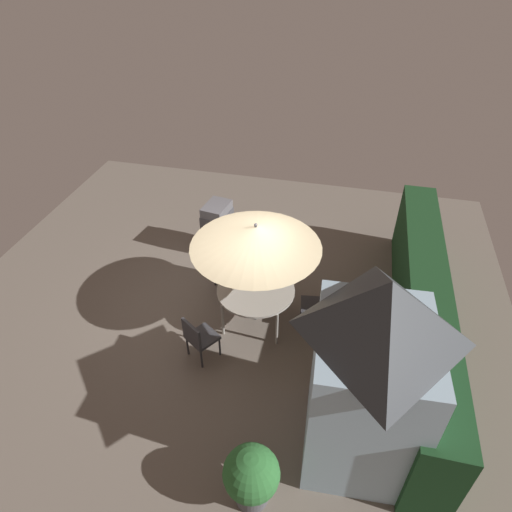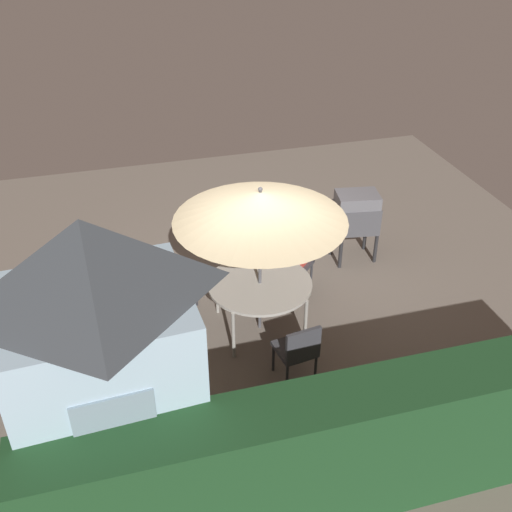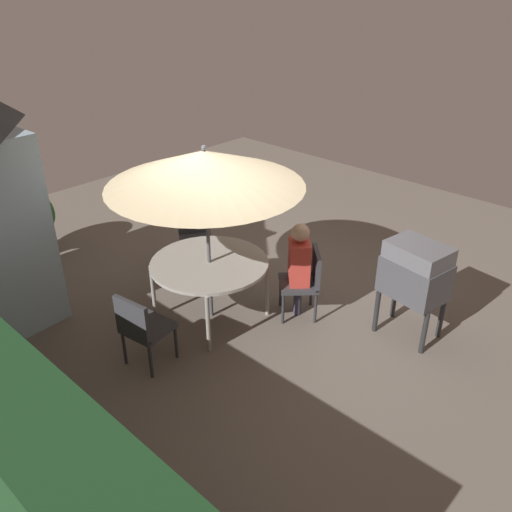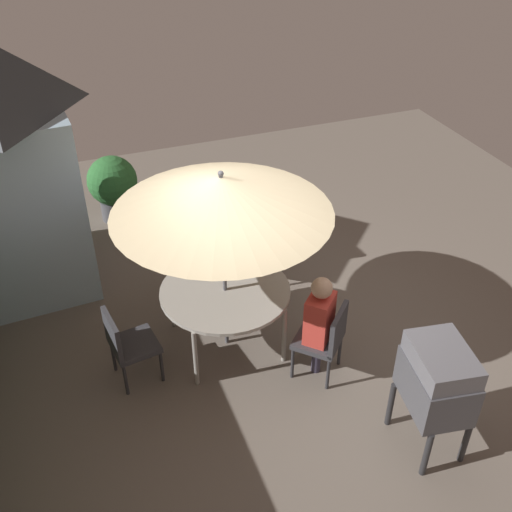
{
  "view_description": "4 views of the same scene",
  "coord_description": "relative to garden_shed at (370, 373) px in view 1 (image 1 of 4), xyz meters",
  "views": [
    {
      "loc": [
        5.99,
        1.97,
        6.25
      ],
      "look_at": [
        -0.29,
        0.5,
        1.21
      ],
      "focal_mm": 31.24,
      "sensor_mm": 36.0,
      "label": 1
    },
    {
      "loc": [
        1.98,
        7.06,
        5.53
      ],
      "look_at": [
        0.14,
        0.45,
        1.12
      ],
      "focal_mm": 42.48,
      "sensor_mm": 36.0,
      "label": 2
    },
    {
      "loc": [
        -4.11,
        4.32,
        3.89
      ],
      "look_at": [
        -0.28,
        0.21,
        0.86
      ],
      "focal_mm": 37.46,
      "sensor_mm": 36.0,
      "label": 3
    },
    {
      "loc": [
        -4.84,
        2.11,
        4.88
      ],
      "look_at": [
        0.26,
        0.19,
        1.04
      ],
      "focal_mm": 42.58,
      "sensor_mm": 36.0,
      "label": 4
    }
  ],
  "objects": [
    {
      "name": "patio_table",
      "position": [
        -2.09,
        -1.98,
        -0.88
      ],
      "size": [
        1.43,
        1.43,
        0.78
      ],
      "color": "#B2ADA3",
      "rests_on": "ground"
    },
    {
      "name": "patio_umbrella",
      "position": [
        -2.09,
        -1.98,
        0.35
      ],
      "size": [
        2.25,
        2.25,
        2.22
      ],
      "color": "#4C4C51",
      "rests_on": "ground"
    },
    {
      "name": "person_in_red",
      "position": [
        -2.86,
        -2.75,
        -0.82
      ],
      "size": [
        0.41,
        0.41,
        1.26
      ],
      "color": "#CC3D33",
      "rests_on": "ground"
    },
    {
      "name": "ground_plane",
      "position": [
        -2.22,
        -2.58,
        -1.61
      ],
      "size": [
        11.0,
        11.0,
        0.0
      ],
      "primitive_type": "plane",
      "color": "#6B6056"
    },
    {
      "name": "potted_plant_by_shed",
      "position": [
        1.13,
        -1.29,
        -1.04
      ],
      "size": [
        0.74,
        0.74,
        1.0
      ],
      "color": "#4C4C51",
      "rests_on": "ground"
    },
    {
      "name": "chair_far_side",
      "position": [
        -0.98,
        -2.73,
        -1.09
      ],
      "size": [
        0.64,
        0.64,
        0.9
      ],
      "color": "#38383D",
      "rests_on": "ground"
    },
    {
      "name": "chair_near_shed",
      "position": [
        -2.92,
        -2.82,
        -1.09
      ],
      "size": [
        0.65,
        0.65,
        0.9
      ],
      "color": "#38383D",
      "rests_on": "ground"
    },
    {
      "name": "chair_toward_hedge",
      "position": [
        -2.26,
        -0.84,
        -1.09
      ],
      "size": [
        0.52,
        0.53,
        0.9
      ],
      "color": "#38383D",
      "rests_on": "ground"
    },
    {
      "name": "garden_shed",
      "position": [
        0.0,
        0.0,
        0.0
      ],
      "size": [
        1.87,
        1.62,
        3.15
      ],
      "color": "#9EBCD1",
      "rests_on": "ground"
    },
    {
      "name": "bbq_grill",
      "position": [
        -4.09,
        -3.33,
        -0.76
      ],
      "size": [
        0.77,
        0.61,
        1.2
      ],
      "color": "#47474C",
      "rests_on": "ground"
    },
    {
      "name": "hedge_backdrop",
      "position": [
        -2.22,
        0.92,
        -0.85
      ],
      "size": [
        6.25,
        0.66,
        1.51
      ],
      "color": "#193D1E",
      "rests_on": "ground"
    }
  ]
}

